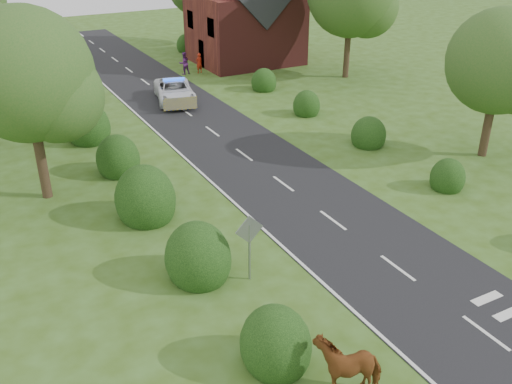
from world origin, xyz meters
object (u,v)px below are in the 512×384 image
road_sign (249,238)px  police_van (175,91)px  pedestrian_red (199,63)px  cow (347,366)px  pedestrian_purple (184,63)px

road_sign → police_van: (5.23, 20.46, -0.94)m
pedestrian_red → road_sign: bearing=57.3°
police_van → pedestrian_red: police_van is taller
road_sign → cow: road_sign is taller
cow → pedestrian_purple: pedestrian_purple is taller
road_sign → pedestrian_purple: size_ratio=1.48×
road_sign → pedestrian_red: 28.18m
police_van → pedestrian_purple: size_ratio=3.25×
cow → police_van: 26.67m
police_van → pedestrian_red: bearing=67.4°
road_sign → police_van: size_ratio=0.45×
police_van → pedestrian_red: size_ratio=3.59×
police_van → road_sign: bearing=-90.8°
road_sign → police_van: 21.14m
pedestrian_purple → pedestrian_red: bearing=164.7°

